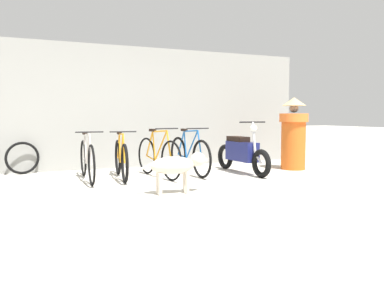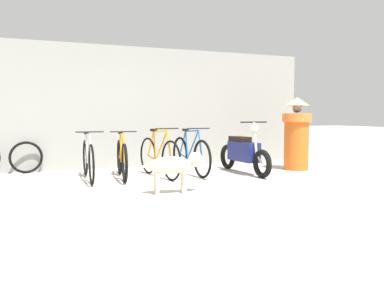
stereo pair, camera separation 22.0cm
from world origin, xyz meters
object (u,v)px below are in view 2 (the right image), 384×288
object	(u,v)px
bicycle_3	(190,155)
person_in_robes	(297,133)
bicycle_0	(88,159)
spare_tire_right	(26,157)
motorcycle	(244,153)
stray_dog	(175,165)
bicycle_2	(159,156)
bicycle_1	(122,159)

from	to	relation	value
bicycle_3	person_in_robes	world-z (taller)	person_in_robes
bicycle_0	spare_tire_right	xyz separation A→B (m)	(-1.09, 1.21, -0.05)
bicycle_0	motorcycle	distance (m)	3.00
bicycle_3	stray_dog	size ratio (longest dim) A/B	1.51
bicycle_0	person_in_robes	size ratio (longest dim) A/B	1.15
bicycle_3	bicycle_2	bearing A→B (deg)	-87.26
bicycle_2	person_in_robes	bearing A→B (deg)	77.58
bicycle_1	spare_tire_right	bearing A→B (deg)	-121.56
bicycle_3	motorcycle	world-z (taller)	motorcycle
bicycle_2	spare_tire_right	distance (m)	2.72
stray_dog	person_in_robes	xyz separation A→B (m)	(3.18, 1.44, 0.36)
bicycle_1	spare_tire_right	size ratio (longest dim) A/B	2.58
bicycle_1	bicycle_2	world-z (taller)	bicycle_2
bicycle_3	stray_dog	bearing A→B (deg)	-32.07
person_in_robes	stray_dog	bearing A→B (deg)	21.74
bicycle_0	person_in_robes	world-z (taller)	person_in_robes
bicycle_3	bicycle_0	bearing A→B (deg)	-95.93
bicycle_0	spare_tire_right	size ratio (longest dim) A/B	2.75
motorcycle	stray_dog	xyz separation A→B (m)	(-1.88, -1.38, 0.01)
bicycle_1	stray_dog	world-z (taller)	bicycle_1
bicycle_1	stray_dog	xyz separation A→B (m)	(0.50, -1.64, 0.06)
stray_dog	spare_tire_right	bearing A→B (deg)	131.09
stray_dog	spare_tire_right	xyz separation A→B (m)	(-2.19, 2.87, -0.10)
motorcycle	person_in_robes	size ratio (longest dim) A/B	1.19
motorcycle	bicycle_2	bearing A→B (deg)	-98.77
bicycle_0	stray_dog	xyz separation A→B (m)	(1.10, -1.66, 0.05)
bicycle_2	bicycle_3	world-z (taller)	bicycle_2
stray_dog	bicycle_3	bearing A→B (deg)	66.35
bicycle_3	stray_dog	world-z (taller)	bicycle_3
bicycle_1	bicycle_3	xyz separation A→B (m)	(1.34, -0.02, 0.02)
bicycle_0	bicycle_2	bearing A→B (deg)	83.61
person_in_robes	bicycle_0	bearing A→B (deg)	-5.58
bicycle_1	person_in_robes	bearing A→B (deg)	91.41
bicycle_0	bicycle_1	distance (m)	0.60
bicycle_1	stray_dog	size ratio (longest dim) A/B	1.45
person_in_robes	spare_tire_right	distance (m)	5.58
bicycle_1	stray_dog	distance (m)	1.71
bicycle_0	stray_dog	bearing A→B (deg)	32.89
motorcycle	bicycle_0	bearing A→B (deg)	-99.01
motorcycle	stray_dog	size ratio (longest dim) A/B	1.60
spare_tire_right	bicycle_0	bearing A→B (deg)	-47.96
stray_dog	spare_tire_right	size ratio (longest dim) A/B	1.78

